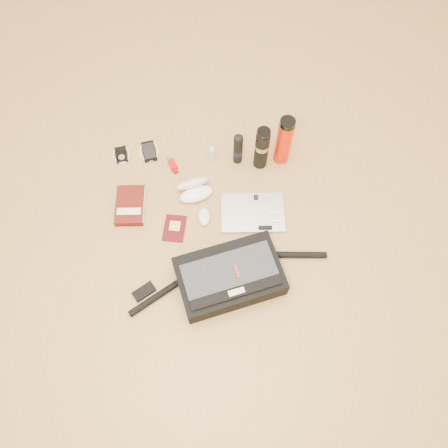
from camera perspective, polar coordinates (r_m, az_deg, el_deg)
The scene contains 14 objects.
ground at distance 2.06m, azimuth -1.21°, elevation -1.63°, with size 4.00×4.00×0.00m, color #A77E45.
messenger_bag at distance 1.93m, azimuth 0.65°, elevation -6.88°, with size 0.90×0.38×0.13m.
laptop at distance 2.11m, azimuth 3.81°, elevation 1.46°, with size 0.31×0.22×0.03m.
book at distance 2.16m, azimuth -12.11°, elevation 2.38°, with size 0.14×0.21×0.04m.
passport at distance 2.09m, azimuth -6.48°, elevation -0.54°, with size 0.12×0.15×0.01m.
mouse at distance 2.09m, azimuth -2.59°, elevation 0.95°, with size 0.06×0.10×0.03m.
sunglasses_case at distance 2.14m, azimuth -3.87°, elevation 4.59°, with size 0.20×0.18×0.10m.
ipod at distance 2.34m, azimuth -13.26°, elevation 8.82°, with size 0.10×0.11×0.01m.
phone at distance 2.32m, azimuth -9.76°, elevation 9.34°, with size 0.12×0.14×0.01m.
inhaler at distance 2.25m, azimuth -6.74°, elevation 7.73°, with size 0.06×0.11×0.03m.
spray_bottle at distance 2.23m, azimuth -1.56°, elevation 9.14°, with size 0.03×0.03×0.10m.
aerosol_can at distance 2.19m, azimuth 1.85°, elevation 9.79°, with size 0.05×0.05×0.20m.
thermos_black at distance 2.15m, azimuth 4.95°, elevation 9.85°, with size 0.08×0.08×0.27m.
thermos_red at distance 2.17m, azimuth 7.83°, elevation 10.70°, with size 0.09×0.09×0.30m.
Camera 1 is at (-0.00, -0.83, 1.89)m, focal length 35.00 mm.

